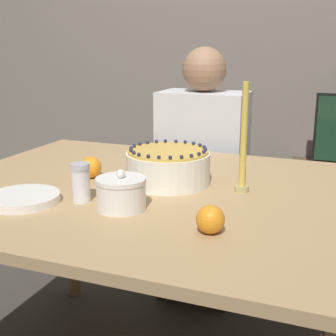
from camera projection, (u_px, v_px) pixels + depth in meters
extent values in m
cube|color=slate|center=(246.00, 28.00, 2.62)|extent=(8.00, 0.05, 2.60)
cube|color=tan|center=(145.00, 192.00, 1.50)|extent=(1.36, 1.11, 0.03)
cylinder|color=tan|center=(71.00, 224.00, 2.26)|extent=(0.07, 0.07, 0.74)
cylinder|color=white|center=(168.00, 168.00, 1.53)|extent=(0.27, 0.27, 0.10)
cylinder|color=gold|center=(168.00, 152.00, 1.51)|extent=(0.26, 0.26, 0.01)
sphere|color=#23284C|center=(204.00, 152.00, 1.47)|extent=(0.01, 0.01, 0.01)
sphere|color=#23284C|center=(205.00, 149.00, 1.50)|extent=(0.01, 0.01, 0.01)
sphere|color=#23284C|center=(204.00, 147.00, 1.53)|extent=(0.01, 0.01, 0.01)
sphere|color=#23284C|center=(200.00, 145.00, 1.56)|extent=(0.01, 0.01, 0.01)
sphere|color=#23284C|center=(193.00, 143.00, 1.59)|extent=(0.01, 0.01, 0.01)
sphere|color=#23284C|center=(185.00, 142.00, 1.61)|extent=(0.01, 0.01, 0.01)
sphere|color=#23284C|center=(176.00, 141.00, 1.62)|extent=(0.01, 0.01, 0.01)
sphere|color=#23284C|center=(166.00, 141.00, 1.62)|extent=(0.01, 0.01, 0.01)
sphere|color=#23284C|center=(156.00, 141.00, 1.62)|extent=(0.01, 0.01, 0.01)
sphere|color=#23284C|center=(147.00, 142.00, 1.60)|extent=(0.01, 0.01, 0.01)
sphere|color=#23284C|center=(140.00, 144.00, 1.58)|extent=(0.01, 0.01, 0.01)
sphere|color=#23284C|center=(134.00, 146.00, 1.55)|extent=(0.01, 0.01, 0.01)
sphere|color=#23284C|center=(131.00, 148.00, 1.52)|extent=(0.01, 0.01, 0.01)
sphere|color=#23284C|center=(131.00, 150.00, 1.49)|extent=(0.01, 0.01, 0.01)
sphere|color=#23284C|center=(134.00, 152.00, 1.45)|extent=(0.01, 0.01, 0.01)
sphere|color=#23284C|center=(140.00, 155.00, 1.43)|extent=(0.01, 0.01, 0.01)
sphere|color=#23284C|center=(148.00, 156.00, 1.41)|extent=(0.01, 0.01, 0.01)
sphere|color=#23284C|center=(159.00, 157.00, 1.39)|extent=(0.01, 0.01, 0.01)
sphere|color=#23284C|center=(170.00, 157.00, 1.39)|extent=(0.01, 0.01, 0.01)
sphere|color=#23284C|center=(181.00, 157.00, 1.40)|extent=(0.01, 0.01, 0.01)
sphere|color=#23284C|center=(191.00, 156.00, 1.41)|extent=(0.01, 0.01, 0.01)
sphere|color=#23284C|center=(199.00, 154.00, 1.44)|extent=(0.01, 0.01, 0.01)
cylinder|color=white|center=(121.00, 195.00, 1.29)|extent=(0.14, 0.14, 0.08)
cylinder|color=white|center=(121.00, 180.00, 1.28)|extent=(0.14, 0.14, 0.01)
sphere|color=white|center=(121.00, 174.00, 1.27)|extent=(0.02, 0.02, 0.02)
cylinder|color=white|center=(81.00, 185.00, 1.35)|extent=(0.05, 0.05, 0.10)
cylinder|color=silver|center=(80.00, 166.00, 1.33)|extent=(0.06, 0.06, 0.02)
cylinder|color=white|center=(23.00, 201.00, 1.35)|extent=(0.21, 0.21, 0.01)
cylinder|color=white|center=(23.00, 198.00, 1.35)|extent=(0.21, 0.21, 0.01)
cylinder|color=white|center=(23.00, 196.00, 1.35)|extent=(0.21, 0.21, 0.01)
cylinder|color=tan|center=(242.00, 189.00, 1.45)|extent=(0.04, 0.04, 0.02)
cylinder|color=gold|center=(244.00, 135.00, 1.41)|extent=(0.02, 0.02, 0.32)
sphere|color=orange|center=(210.00, 219.00, 1.12)|extent=(0.07, 0.07, 0.07)
sphere|color=orange|center=(91.00, 167.00, 1.59)|extent=(0.07, 0.07, 0.07)
cube|color=#473D33|center=(201.00, 249.00, 2.33)|extent=(0.34, 0.34, 0.45)
cube|color=silver|center=(203.00, 151.00, 2.20)|extent=(0.40, 0.24, 0.55)
sphere|color=#9E7556|center=(204.00, 69.00, 2.10)|extent=(0.20, 0.20, 0.20)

